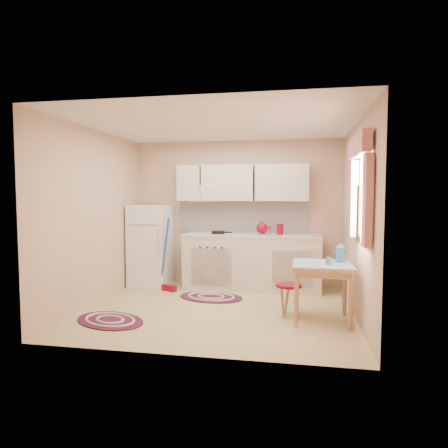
{
  "coord_description": "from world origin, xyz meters",
  "views": [
    {
      "loc": [
        1.05,
        -5.26,
        1.57
      ],
      "look_at": [
        0.04,
        0.25,
        1.16
      ],
      "focal_mm": 32.0,
      "sensor_mm": 36.0,
      "label": 1
    }
  ],
  "objects_px": {
    "table": "(322,292)",
    "stool": "(289,300)",
    "fridge": "(151,245)",
    "base_cabinets": "(252,263)"
  },
  "relations": [
    {
      "from": "table",
      "to": "stool",
      "type": "distance_m",
      "value": 0.45
    },
    {
      "from": "stool",
      "to": "table",
      "type": "bearing_deg",
      "value": -17.6
    },
    {
      "from": "fridge",
      "to": "table",
      "type": "height_order",
      "value": "fridge"
    },
    {
      "from": "stool",
      "to": "fridge",
      "type": "bearing_deg",
      "value": 150.39
    },
    {
      "from": "base_cabinets",
      "to": "stool",
      "type": "height_order",
      "value": "base_cabinets"
    },
    {
      "from": "base_cabinets",
      "to": "fridge",
      "type": "bearing_deg",
      "value": -178.37
    },
    {
      "from": "fridge",
      "to": "stool",
      "type": "distance_m",
      "value": 2.8
    },
    {
      "from": "table",
      "to": "fridge",
      "type": "bearing_deg",
      "value": 151.99
    },
    {
      "from": "table",
      "to": "stool",
      "type": "height_order",
      "value": "table"
    },
    {
      "from": "fridge",
      "to": "base_cabinets",
      "type": "relative_size",
      "value": 0.62
    }
  ]
}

